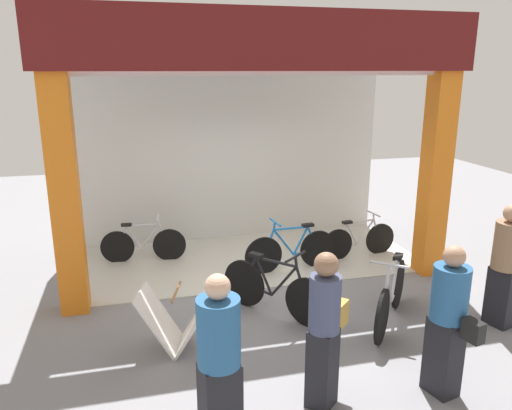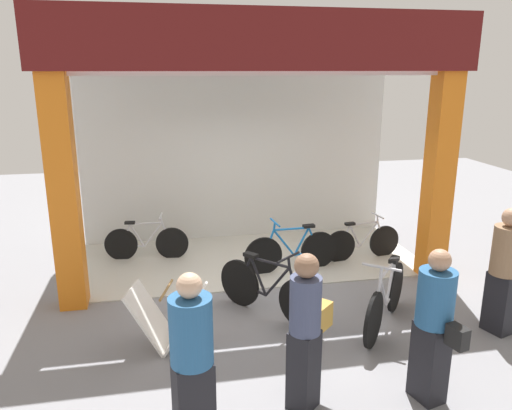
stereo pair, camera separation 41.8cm
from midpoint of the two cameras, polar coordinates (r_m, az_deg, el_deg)
ground_plane at (r=7.62m, az=-0.39°, el=-9.63°), size 19.63×19.63×0.00m
shop_facade at (r=8.31m, az=-2.69°, el=7.89°), size 6.01×2.88×3.99m
bicycle_inside_0 at (r=8.79m, az=-14.17°, el=-4.40°), size 1.44×0.40×0.79m
bicycle_inside_1 at (r=8.17m, az=2.63°, el=-5.21°), size 1.60×0.44×0.88m
bicycle_inside_2 at (r=8.88m, az=10.42°, el=-4.00°), size 1.43×0.39×0.79m
bicycle_parked_0 at (r=6.70m, az=13.52°, el=-10.16°), size 1.15×1.36×0.96m
bicycle_parked_1 at (r=6.72m, az=0.33°, el=-9.72°), size 1.12×1.33×0.93m
sandwich_board_sign at (r=6.09m, az=-11.01°, el=-12.86°), size 1.01×0.78×0.75m
pedestrian_0 at (r=5.31m, az=19.07°, el=-12.36°), size 0.44×0.62×1.60m
pedestrian_1 at (r=4.90m, az=5.42°, el=-13.98°), size 0.58×0.56×1.61m
pedestrian_2 at (r=4.26m, az=-7.19°, el=-18.10°), size 0.42×0.42×1.70m
pedestrian_3 at (r=6.96m, az=25.25°, el=-6.17°), size 0.45×0.45×1.62m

